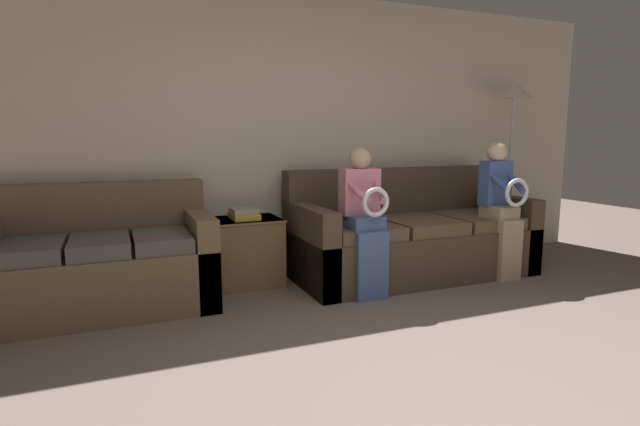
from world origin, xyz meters
TOP-DOWN VIEW (x-y plane):
  - wall_back at (0.00, 2.88)m, footprint 6.89×0.06m
  - couch_main at (0.99, 2.34)m, footprint 2.20×0.96m
  - couch_side at (-1.64, 2.39)m, footprint 1.59×0.85m
  - child_left_seated at (0.30, 1.93)m, footprint 0.32×0.38m
  - child_right_seated at (1.68, 1.93)m, footprint 0.27×0.38m
  - side_shelf at (-0.51, 2.58)m, footprint 0.62×0.49m
  - book_stack at (-0.51, 2.58)m, footprint 0.22×0.30m
  - floor_lamp at (2.34, 2.55)m, footprint 0.37×0.37m

SIDE VIEW (x-z plane):
  - side_shelf at x=-0.51m, z-range 0.01..0.59m
  - couch_main at x=0.99m, z-range -0.15..0.82m
  - couch_side at x=-1.64m, z-range -0.12..0.80m
  - book_stack at x=-0.51m, z-range 0.58..0.67m
  - child_left_seated at x=0.30m, z-range 0.06..1.25m
  - child_right_seated at x=1.68m, z-range 0.07..1.30m
  - wall_back at x=0.00m, z-range 0.00..2.55m
  - floor_lamp at x=2.34m, z-range 0.66..2.49m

